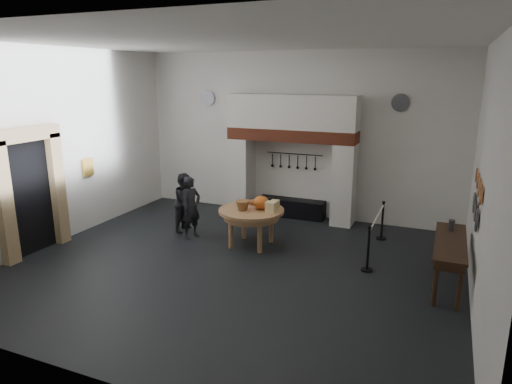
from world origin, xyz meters
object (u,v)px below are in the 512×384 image
at_px(iron_range, 291,208).
at_px(visitor_near, 191,207).
at_px(barrier_post_near, 368,250).
at_px(barrier_post_far, 382,221).
at_px(visitor_far, 186,202).
at_px(side_table, 451,242).
at_px(work_table, 251,211).

distance_m(iron_range, visitor_near, 3.10).
relative_size(barrier_post_near, barrier_post_far, 1.00).
height_order(visitor_far, barrier_post_near, visitor_far).
distance_m(visitor_near, side_table, 5.81).
bearing_deg(visitor_far, side_table, -98.32).
xyz_separation_m(side_table, barrier_post_far, (-1.50, 2.09, -0.42)).
bearing_deg(visitor_far, work_table, -100.05).
bearing_deg(work_table, barrier_post_far, 30.19).
xyz_separation_m(visitor_near, visitor_far, (-0.40, 0.40, -0.01)).
distance_m(iron_range, work_table, 2.54).
xyz_separation_m(side_table, barrier_post_near, (-1.50, 0.09, -0.42)).
height_order(work_table, visitor_far, visitor_far).
bearing_deg(barrier_post_far, work_table, -149.81).
xyz_separation_m(work_table, barrier_post_far, (2.74, 1.60, -0.39)).
relative_size(visitor_far, barrier_post_far, 1.66).
distance_m(work_table, barrier_post_near, 2.80).
bearing_deg(work_table, barrier_post_near, -8.37).
bearing_deg(visitor_near, visitor_far, 63.70).
xyz_separation_m(iron_range, visitor_far, (-2.09, -2.15, 0.50)).
bearing_deg(barrier_post_far, visitor_far, -164.75).
relative_size(side_table, barrier_post_near, 2.44).
bearing_deg(barrier_post_near, visitor_near, 175.76).
height_order(work_table, barrier_post_far, barrier_post_far).
bearing_deg(iron_range, barrier_post_far, -18.48).
bearing_deg(visitor_near, side_table, -75.33).
xyz_separation_m(iron_range, barrier_post_near, (2.60, -2.87, 0.20)).
height_order(iron_range, visitor_far, visitor_far).
distance_m(visitor_far, barrier_post_near, 4.76).
bearing_deg(iron_range, work_table, -93.25).
height_order(side_table, barrier_post_far, same).
bearing_deg(iron_range, barrier_post_near, -47.78).
xyz_separation_m(iron_range, side_table, (4.10, -2.96, 0.62)).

